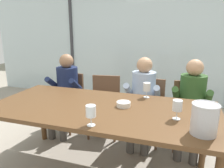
{
  "coord_description": "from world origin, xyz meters",
  "views": [
    {
      "loc": [
        0.72,
        -1.87,
        1.54
      ],
      "look_at": [
        0.0,
        0.35,
        0.93
      ],
      "focal_mm": 33.48,
      "sensor_mm": 36.0,
      "label": 1
    }
  ],
  "objects_px": {
    "dining_table": "(102,113)",
    "ice_bucket_primary": "(204,119)",
    "person_pale_blue_shirt": "(143,96)",
    "wine_glass_by_left_taster": "(147,88)",
    "person_navy_polo": "(66,88)",
    "chair_left_of_center": "(105,101)",
    "chair_right_of_center": "(189,109)",
    "tasting_bowl": "(124,104)",
    "wine_glass_center_pour": "(177,106)",
    "person_olive_shirt": "(191,100)",
    "chair_center": "(148,105)",
    "wine_glass_near_bucket": "(91,112)",
    "chair_near_curtain": "(69,96)"
  },
  "relations": [
    {
      "from": "person_navy_polo",
      "to": "chair_left_of_center",
      "type": "bearing_deg",
      "value": 8.46
    },
    {
      "from": "chair_near_curtain",
      "to": "ice_bucket_primary",
      "type": "xyz_separation_m",
      "value": [
        1.85,
        -1.23,
        0.4
      ]
    },
    {
      "from": "person_navy_polo",
      "to": "person_pale_blue_shirt",
      "type": "bearing_deg",
      "value": -2.99
    },
    {
      "from": "person_olive_shirt",
      "to": "wine_glass_near_bucket",
      "type": "distance_m",
      "value": 1.5
    },
    {
      "from": "chair_center",
      "to": "person_pale_blue_shirt",
      "type": "height_order",
      "value": "person_pale_blue_shirt"
    },
    {
      "from": "dining_table",
      "to": "wine_glass_center_pour",
      "type": "distance_m",
      "value": 0.76
    },
    {
      "from": "ice_bucket_primary",
      "to": "wine_glass_by_left_taster",
      "type": "xyz_separation_m",
      "value": [
        -0.54,
        0.74,
        -0.01
      ]
    },
    {
      "from": "dining_table",
      "to": "wine_glass_center_pour",
      "type": "bearing_deg",
      "value": -6.32
    },
    {
      "from": "person_navy_polo",
      "to": "ice_bucket_primary",
      "type": "xyz_separation_m",
      "value": [
        1.81,
        -1.1,
        0.23
      ]
    },
    {
      "from": "person_navy_polo",
      "to": "wine_glass_near_bucket",
      "type": "relative_size",
      "value": 6.8
    },
    {
      "from": "chair_right_of_center",
      "to": "tasting_bowl",
      "type": "bearing_deg",
      "value": -134.99
    },
    {
      "from": "person_pale_blue_shirt",
      "to": "tasting_bowl",
      "type": "xyz_separation_m",
      "value": [
        -0.07,
        -0.73,
        0.13
      ]
    },
    {
      "from": "ice_bucket_primary",
      "to": "tasting_bowl",
      "type": "bearing_deg",
      "value": 152.67
    },
    {
      "from": "person_navy_polo",
      "to": "wine_glass_by_left_taster",
      "type": "xyz_separation_m",
      "value": [
        1.27,
        -0.36,
        0.22
      ]
    },
    {
      "from": "wine_glass_by_left_taster",
      "to": "person_olive_shirt",
      "type": "bearing_deg",
      "value": 35.06
    },
    {
      "from": "chair_near_curtain",
      "to": "person_olive_shirt",
      "type": "distance_m",
      "value": 1.83
    },
    {
      "from": "chair_right_of_center",
      "to": "tasting_bowl",
      "type": "distance_m",
      "value": 1.15
    },
    {
      "from": "chair_right_of_center",
      "to": "wine_glass_near_bucket",
      "type": "relative_size",
      "value": 4.97
    },
    {
      "from": "wine_glass_center_pour",
      "to": "chair_right_of_center",
      "type": "bearing_deg",
      "value": 80.93
    },
    {
      "from": "chair_right_of_center",
      "to": "wine_glass_by_left_taster",
      "type": "distance_m",
      "value": 0.81
    },
    {
      "from": "chair_left_of_center",
      "to": "wine_glass_by_left_taster",
      "type": "xyz_separation_m",
      "value": [
        0.68,
        -0.48,
        0.39
      ]
    },
    {
      "from": "ice_bucket_primary",
      "to": "wine_glass_near_bucket",
      "type": "bearing_deg",
      "value": -171.48
    },
    {
      "from": "person_olive_shirt",
      "to": "ice_bucket_primary",
      "type": "xyz_separation_m",
      "value": [
        0.03,
        -1.1,
        0.23
      ]
    },
    {
      "from": "chair_center",
      "to": "tasting_bowl",
      "type": "relative_size",
      "value": 6.03
    },
    {
      "from": "person_navy_polo",
      "to": "person_pale_blue_shirt",
      "type": "height_order",
      "value": "same"
    },
    {
      "from": "ice_bucket_primary",
      "to": "wine_glass_by_left_taster",
      "type": "distance_m",
      "value": 0.91
    },
    {
      "from": "tasting_bowl",
      "to": "wine_glass_center_pour",
      "type": "height_order",
      "value": "wine_glass_center_pour"
    },
    {
      "from": "chair_right_of_center",
      "to": "person_navy_polo",
      "type": "relative_size",
      "value": 0.73
    },
    {
      "from": "dining_table",
      "to": "person_navy_polo",
      "type": "bearing_deg",
      "value": 137.84
    },
    {
      "from": "person_navy_polo",
      "to": "person_pale_blue_shirt",
      "type": "relative_size",
      "value": 1.0
    },
    {
      "from": "wine_glass_center_pour",
      "to": "ice_bucket_primary",
      "type": "bearing_deg",
      "value": -48.02
    },
    {
      "from": "dining_table",
      "to": "wine_glass_near_bucket",
      "type": "relative_size",
      "value": 13.26
    },
    {
      "from": "dining_table",
      "to": "person_navy_polo",
      "type": "height_order",
      "value": "person_navy_polo"
    },
    {
      "from": "person_navy_polo",
      "to": "person_olive_shirt",
      "type": "relative_size",
      "value": 1.0
    },
    {
      "from": "chair_right_of_center",
      "to": "ice_bucket_primary",
      "type": "bearing_deg",
      "value": -95.2
    },
    {
      "from": "tasting_bowl",
      "to": "wine_glass_center_pour",
      "type": "xyz_separation_m",
      "value": [
        0.52,
        -0.15,
        0.09
      ]
    },
    {
      "from": "person_navy_polo",
      "to": "wine_glass_center_pour",
      "type": "distance_m",
      "value": 1.85
    },
    {
      "from": "person_pale_blue_shirt",
      "to": "wine_glass_by_left_taster",
      "type": "bearing_deg",
      "value": -75.79
    },
    {
      "from": "chair_near_curtain",
      "to": "wine_glass_center_pour",
      "type": "height_order",
      "value": "wine_glass_center_pour"
    },
    {
      "from": "chair_right_of_center",
      "to": "person_navy_polo",
      "type": "xyz_separation_m",
      "value": [
        -1.78,
        -0.14,
        0.17
      ]
    },
    {
      "from": "tasting_bowl",
      "to": "person_navy_polo",
      "type": "bearing_deg",
      "value": 146.42
    },
    {
      "from": "dining_table",
      "to": "ice_bucket_primary",
      "type": "distance_m",
      "value": 1.0
    },
    {
      "from": "chair_center",
      "to": "wine_glass_near_bucket",
      "type": "bearing_deg",
      "value": -96.9
    },
    {
      "from": "dining_table",
      "to": "chair_left_of_center",
      "type": "relative_size",
      "value": 2.67
    },
    {
      "from": "person_olive_shirt",
      "to": "wine_glass_center_pour",
      "type": "height_order",
      "value": "person_olive_shirt"
    },
    {
      "from": "wine_glass_by_left_taster",
      "to": "person_pale_blue_shirt",
      "type": "bearing_deg",
      "value": 105.88
    },
    {
      "from": "person_navy_polo",
      "to": "chair_right_of_center",
      "type": "bearing_deg",
      "value": 1.54
    },
    {
      "from": "chair_center",
      "to": "tasting_bowl",
      "type": "xyz_separation_m",
      "value": [
        -0.13,
        -0.86,
        0.3
      ]
    },
    {
      "from": "chair_near_curtain",
      "to": "person_navy_polo",
      "type": "height_order",
      "value": "person_navy_polo"
    },
    {
      "from": "chair_left_of_center",
      "to": "tasting_bowl",
      "type": "bearing_deg",
      "value": -67.42
    }
  ]
}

